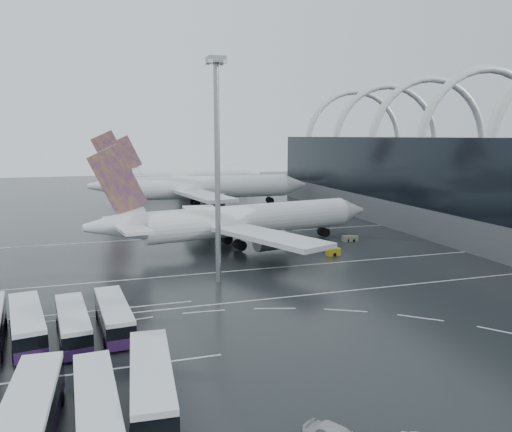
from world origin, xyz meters
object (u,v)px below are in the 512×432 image
object	(u,v)px
bus_row_near_d	(114,315)
bus_row_far_b	(96,406)
airliner_gate_b	(199,188)
gse_cart_belly_b	(353,238)
bus_row_near_b	(27,324)
airliner_gate_c	(187,177)
bus_row_near_c	(73,323)
floodlight_mast	(217,144)
airliner_main	(238,222)
gse_cart_belly_d	(347,238)
bus_row_far_c	(151,383)
bus_row_far_a	(29,417)
gse_cart_belly_a	(333,252)

from	to	relation	value
bus_row_near_d	bus_row_far_b	bearing A→B (deg)	169.47
airliner_gate_b	gse_cart_belly_b	distance (m)	59.14
bus_row_near_b	airliner_gate_c	bearing A→B (deg)	-26.09
bus_row_near_c	floodlight_mast	bearing A→B (deg)	-57.52
airliner_main	gse_cart_belly_b	distance (m)	23.27
bus_row_far_b	airliner_gate_b	bearing A→B (deg)	-18.07
airliner_gate_b	bus_row_near_b	distance (m)	95.32
airliner_gate_c	bus_row_near_c	distance (m)	139.18
gse_cart_belly_d	bus_row_far_c	bearing A→B (deg)	-130.61
bus_row_far_a	gse_cart_belly_d	world-z (taller)	bus_row_far_a
bus_row_near_d	bus_row_far_b	world-z (taller)	bus_row_near_d
bus_row_near_b	bus_row_far_a	size ratio (longest dim) A/B	0.97
bus_row_far_c	gse_cart_belly_b	size ratio (longest dim) A/B	7.11
bus_row_near_c	bus_row_far_b	xyz separation A→B (m)	(2.31, -17.06, 0.02)
bus_row_far_a	bus_row_far_c	size ratio (longest dim) A/B	1.00
bus_row_far_a	gse_cart_belly_b	distance (m)	73.06
bus_row_near_d	gse_cart_belly_a	size ratio (longest dim) A/B	5.41
bus_row_far_b	bus_row_near_b	bearing A→B (deg)	16.88
airliner_gate_b	bus_row_far_b	bearing A→B (deg)	-102.65
bus_row_near_d	bus_row_far_a	xyz separation A→B (m)	(-5.94, -18.43, 0.16)
gse_cart_belly_b	gse_cart_belly_d	size ratio (longest dim) A/B	0.95
airliner_gate_c	bus_row_near_d	world-z (taller)	airliner_gate_c
airliner_gate_c	bus_row_near_c	size ratio (longest dim) A/B	4.66
floodlight_mast	gse_cart_belly_b	world-z (taller)	floodlight_mast
airliner_gate_c	airliner_main	bearing A→B (deg)	-100.07
bus_row_near_b	gse_cart_belly_d	world-z (taller)	bus_row_near_b
bus_row_far_c	gse_cart_belly_a	world-z (taller)	bus_row_far_c
floodlight_mast	gse_cart_belly_a	world-z (taller)	floodlight_mast
bus_row_near_c	bus_row_near_d	distance (m)	4.13
airliner_main	bus_row_far_c	distance (m)	55.03
airliner_main	airliner_gate_c	world-z (taller)	airliner_gate_c
floodlight_mast	bus_row_far_b	bearing A→B (deg)	-116.80
bus_row_near_c	bus_row_far_a	size ratio (longest dim) A/B	0.91
bus_row_far_b	gse_cart_belly_d	world-z (taller)	bus_row_far_b
airliner_gate_c	bus_row_far_c	xyz separation A→B (m)	(-28.12, -150.02, -3.31)
bus_row_near_b	floodlight_mast	size ratio (longest dim) A/B	0.43
bus_row_near_b	bus_row_far_c	size ratio (longest dim) A/B	0.96
bus_row_far_a	floodlight_mast	size ratio (longest dim) A/B	0.45
bus_row_near_c	gse_cart_belly_b	size ratio (longest dim) A/B	6.43
airliner_gate_c	bus_row_far_b	world-z (taller)	airliner_gate_c
bus_row_far_a	bus_row_near_c	bearing A→B (deg)	-4.23
bus_row_far_b	gse_cart_belly_a	xyz separation A→B (m)	(38.63, 41.66, -1.03)
airliner_main	bus_row_near_b	xyz separation A→B (m)	(-31.37, -34.66, -3.04)
bus_row_far_c	bus_row_near_d	bearing A→B (deg)	11.47
bus_row_near_c	bus_row_near_d	world-z (taller)	bus_row_near_d
bus_row_near_b	gse_cart_belly_d	size ratio (longest dim) A/B	6.54
airliner_main	airliner_gate_b	world-z (taller)	airliner_gate_b
airliner_gate_c	bus_row_far_c	world-z (taller)	airliner_gate_c
bus_row_near_c	gse_cart_belly_d	size ratio (longest dim) A/B	6.13
gse_cart_belly_d	airliner_gate_c	bearing A→B (deg)	98.18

